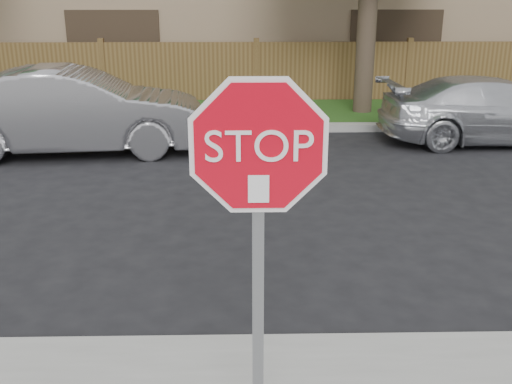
{
  "coord_description": "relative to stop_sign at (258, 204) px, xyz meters",
  "views": [
    {
      "loc": [
        -0.35,
        -4.47,
        2.92
      ],
      "look_at": [
        -0.27,
        -0.9,
        1.7
      ],
      "focal_mm": 42.0,
      "sensor_mm": 36.0,
      "label": 1
    }
  ],
  "objects": [
    {
      "name": "ground",
      "position": [
        0.27,
        1.48,
        -1.83
      ],
      "size": [
        90.0,
        90.0,
        0.0
      ],
      "primitive_type": "plane",
      "color": "black",
      "rests_on": "ground"
    },
    {
      "name": "stop_sign",
      "position": [
        0.0,
        0.0,
        0.0
      ],
      "size": [
        1.01,
        0.13,
        2.55
      ],
      "color": "gray",
      "rests_on": "sidewalk_near"
    },
    {
      "name": "sedan_right",
      "position": [
        4.84,
        8.58,
        -1.19
      ],
      "size": [
        4.46,
        1.93,
        1.28
      ],
      "primitive_type": "imported",
      "rotation": [
        0.0,
        0.0,
        1.6
      ],
      "color": "silver",
      "rests_on": "ground"
    },
    {
      "name": "fence",
      "position": [
        0.27,
        12.88,
        -1.03
      ],
      "size": [
        70.0,
        0.12,
        1.6
      ],
      "primitive_type": "cube",
      "color": "#54391D",
      "rests_on": "ground"
    },
    {
      "name": "grass_strip",
      "position": [
        0.27,
        11.28,
        -1.77
      ],
      "size": [
        70.0,
        3.0,
        0.12
      ],
      "primitive_type": "cube",
      "color": "#1E4714",
      "rests_on": "ground"
    },
    {
      "name": "sedan_left",
      "position": [
        -3.17,
        7.93,
        -1.04
      ],
      "size": [
        4.91,
        2.14,
        1.57
      ],
      "primitive_type": "imported",
      "rotation": [
        0.0,
        0.0,
        1.67
      ],
      "color": "#9F9FA3",
      "rests_on": "ground"
    },
    {
      "name": "far_curb",
      "position": [
        0.27,
        9.63,
        -1.75
      ],
      "size": [
        70.0,
        0.3,
        0.15
      ],
      "primitive_type": "cube",
      "color": "gray",
      "rests_on": "ground"
    }
  ]
}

